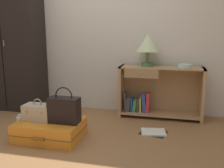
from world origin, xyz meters
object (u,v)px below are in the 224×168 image
at_px(open_book_on_floor, 153,132).
at_px(table_lamp, 148,44).
at_px(suitcase_large, 50,130).
at_px(handbag, 64,110).
at_px(bowl, 185,66).
at_px(bottle, 20,124).
at_px(wardrobe, 11,42).
at_px(train_case, 38,112).
at_px(bookshelf, 157,92).

bearing_deg(open_book_on_floor, table_lamp, 103.53).
xyz_separation_m(table_lamp, suitcase_large, (-0.99, -1.07, -0.94)).
height_order(table_lamp, handbag, table_lamp).
bearing_deg(bowl, bottle, -154.88).
bearing_deg(table_lamp, wardrobe, -177.65).
xyz_separation_m(suitcase_large, bottle, (-0.45, 0.10, -0.00)).
relative_size(train_case, handbag, 0.79).
bearing_deg(bowl, wardrobe, -179.45).
bearing_deg(bowl, suitcase_large, -145.98).
distance_m(wardrobe, table_lamp, 2.11).
bearing_deg(train_case, wardrobe, 134.97).
height_order(suitcase_large, train_case, train_case).
xyz_separation_m(train_case, handbag, (0.32, -0.00, 0.05)).
height_order(suitcase_large, bottle, bottle).
distance_m(bookshelf, train_case, 1.65).
xyz_separation_m(handbag, bottle, (-0.63, 0.10, -0.25)).
bearing_deg(train_case, table_lamp, 43.53).
bearing_deg(suitcase_large, open_book_on_floor, 20.44).
bearing_deg(table_lamp, handbag, -126.85).
bearing_deg(suitcase_large, train_case, 179.60).
bearing_deg(bookshelf, train_case, -140.39).
height_order(bottle, open_book_on_floor, bottle).
bearing_deg(open_book_on_floor, train_case, -161.67).
relative_size(handbag, open_book_on_floor, 1.15).
relative_size(bowl, train_case, 0.57).
height_order(suitcase_large, open_book_on_floor, suitcase_large).
bearing_deg(suitcase_large, bookshelf, 42.94).
distance_m(wardrobe, bottle, 1.46).
bearing_deg(table_lamp, suitcase_large, -132.65).
bearing_deg(wardrobe, bookshelf, 1.80).
relative_size(bookshelf, table_lamp, 2.56).
bearing_deg(wardrobe, bowl, 0.55).
height_order(wardrobe, bottle, wardrobe).
xyz_separation_m(bowl, bottle, (-1.94, -0.91, -0.65)).
relative_size(table_lamp, bottle, 2.12).
height_order(train_case, handbag, handbag).
height_order(bookshelf, suitcase_large, bookshelf).
bearing_deg(handbag, bookshelf, 47.99).
xyz_separation_m(table_lamp, bottle, (-1.43, -0.97, -0.94)).
height_order(bookshelf, bottle, bookshelf).
bearing_deg(bottle, wardrobe, 127.23).
relative_size(bookshelf, handbag, 2.87).
relative_size(table_lamp, open_book_on_floor, 1.28).
bearing_deg(bookshelf, wardrobe, -178.20).
distance_m(bookshelf, suitcase_large, 1.57).
xyz_separation_m(suitcase_large, train_case, (-0.14, 0.00, 0.20)).
bearing_deg(wardrobe, bottle, -52.77).
bearing_deg(table_lamp, bowl, -6.88).
bearing_deg(train_case, handbag, -0.11).
distance_m(bowl, handbag, 1.70).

